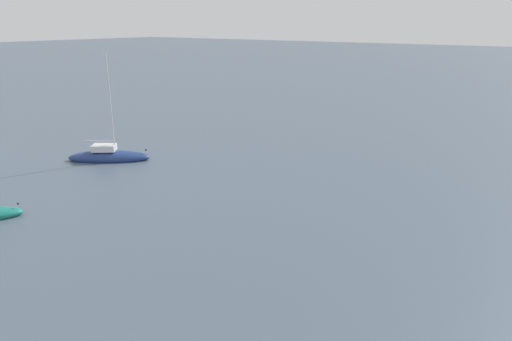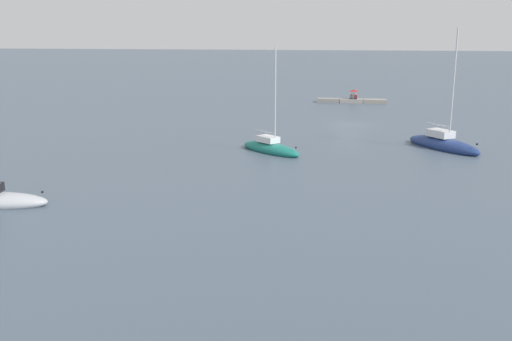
{
  "view_description": "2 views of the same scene",
  "coord_description": "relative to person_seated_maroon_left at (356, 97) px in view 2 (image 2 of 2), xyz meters",
  "views": [
    {
      "loc": [
        17.4,
        45.61,
        12.15
      ],
      "look_at": [
        -6.51,
        28.56,
        2.58
      ],
      "focal_mm": 32.21,
      "sensor_mm": 36.0,
      "label": 1
    },
    {
      "loc": [
        -0.4,
        58.29,
        9.18
      ],
      "look_at": [
        5.09,
        26.65,
        1.34
      ],
      "focal_mm": 39.81,
      "sensor_mm": 36.0,
      "label": 2
    }
  ],
  "objects": [
    {
      "name": "ground_plane",
      "position": [
        0.54,
        18.68,
        -0.77
      ],
      "size": [
        500.0,
        500.0,
        0.0
      ],
      "primitive_type": "plane",
      "color": "#475666"
    },
    {
      "name": "seawall_pier",
      "position": [
        0.54,
        -0.18,
        -0.51
      ],
      "size": [
        9.17,
        1.69,
        0.51
      ],
      "color": "gray",
      "rests_on": "ground_plane"
    },
    {
      "name": "person_seated_maroon_left",
      "position": [
        0.0,
        0.0,
        0.0
      ],
      "size": [
        0.47,
        0.65,
        0.73
      ],
      "rotation": [
        0.0,
        0.0,
        -0.15
      ],
      "color": "#1E2333",
      "rests_on": "seawall_pier"
    },
    {
      "name": "person_seated_grey_right",
      "position": [
        0.56,
        -0.1,
        0.0
      ],
      "size": [
        0.47,
        0.65,
        0.73
      ],
      "rotation": [
        0.0,
        0.0,
        -0.15
      ],
      "color": "#1E2333",
      "rests_on": "seawall_pier"
    },
    {
      "name": "umbrella_open_red",
      "position": [
        0.27,
        -0.19,
        0.86
      ],
      "size": [
        1.31,
        1.31,
        1.28
      ],
      "color": "black",
      "rests_on": "seawall_pier"
    },
    {
      "name": "sailboat_teal_near",
      "position": [
        6.51,
        33.62,
        -0.46
      ],
      "size": [
        5.86,
        5.26,
        8.52
      ],
      "rotation": [
        0.0,
        0.0,
        0.88
      ],
      "color": "#197266",
      "rests_on": "ground_plane"
    },
    {
      "name": "sailboat_navy_mid",
      "position": [
        -7.08,
        29.87,
        -0.4
      ],
      "size": [
        6.14,
        7.16,
        9.9
      ],
      "rotation": [
        0.0,
        0.0,
        0.65
      ],
      "color": "navy",
      "rests_on": "ground_plane"
    }
  ]
}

